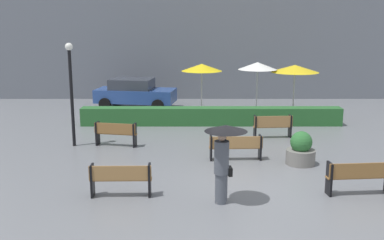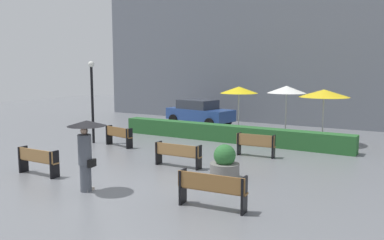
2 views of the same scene
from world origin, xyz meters
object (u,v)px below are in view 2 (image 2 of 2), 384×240
Objects in this scene: patio_umbrella_white at (287,90)px; lamp_post at (92,93)px; planter_pot at (225,164)px; parked_car at (199,112)px; bench_mid_center at (178,153)px; bench_near_right at (212,188)px; bench_near_left at (37,159)px; patio_umbrella_yellow_far at (324,93)px; patio_umbrella_yellow at (239,90)px; bench_back_row at (256,143)px; pedestrian_with_umbrella at (86,144)px; bench_far_left at (118,135)px.

lamp_post is at bearing -144.96° from patio_umbrella_white.
planter_pot is 11.99m from parked_car.
bench_near_right reaches higher than bench_mid_center.
bench_near_right is 1.10× the size of bench_near_left.
planter_pot is at bearing -15.75° from lamp_post.
patio_umbrella_yellow is at bearing 174.27° from patio_umbrella_yellow_far.
bench_mid_center is 0.67× the size of patio_umbrella_white.
lamp_post is at bearing -130.78° from patio_umbrella_yellow.
bench_near_right is 0.71× the size of patio_umbrella_yellow.
bench_back_row is at bearing 101.80° from bench_near_right.
pedestrian_with_umbrella is 11.57m from patio_umbrella_yellow_far.
bench_back_row is 0.35× the size of parked_car.
planter_pot is 8.73m from patio_umbrella_yellow.
bench_near_right is at bearing -69.16° from patio_umbrella_yellow.
bench_far_left is 0.63× the size of patio_umbrella_yellow_far.
patio_umbrella_yellow is (2.37, 10.79, 1.84)m from bench_near_left.
pedestrian_with_umbrella is at bearing -56.31° from bench_far_left.
bench_near_left is 8.13m from bench_back_row.
pedestrian_with_umbrella is (2.70, -0.43, 0.87)m from bench_near_left.
bench_near_left is 0.62× the size of patio_umbrella_white.
bench_mid_center is 10.56m from parked_car.
bench_mid_center is at bearing 79.75° from pedestrian_with_umbrella.
bench_near_left is 11.20m from patio_umbrella_yellow.
planter_pot is at bearing -84.70° from bench_back_row.
bench_mid_center is 0.87× the size of pedestrian_with_umbrella.
lamp_post reaches higher than planter_pot.
lamp_post reaches higher than pedestrian_with_umbrella.
parked_car is at bearing 134.12° from bench_back_row.
lamp_post reaches higher than bench_near_right.
bench_mid_center is 0.70× the size of patio_umbrella_yellow.
bench_far_left is 0.78× the size of pedestrian_with_umbrella.
bench_mid_center is 7.79m from patio_umbrella_yellow.
lamp_post is at bearing -150.72° from patio_umbrella_yellow_far.
patio_umbrella_white is 1.05× the size of patio_umbrella_yellow_far.
patio_umbrella_yellow_far is 0.57× the size of parked_car.
bench_near_left is at bearing -115.82° from patio_umbrella_white.
parked_car reaches higher than bench_near_right.
pedestrian_with_umbrella reaches higher than parked_car.
patio_umbrella_white is (7.57, 5.31, 0.13)m from lamp_post.
patio_umbrella_yellow_far is (1.68, 4.04, 1.83)m from bench_back_row.
bench_near_left is 12.88m from parked_car.
patio_umbrella_yellow_far is (3.45, 7.05, 1.87)m from bench_mid_center.
bench_far_left reaches higher than bench_mid_center.
bench_near_left is 5.98m from lamp_post.
patio_umbrella_yellow_far is at bearing 79.73° from planter_pot.
bench_back_row is 0.41× the size of lamp_post.
bench_near_right is 0.47× the size of lamp_post.
patio_umbrella_yellow is 1.00× the size of patio_umbrella_yellow_far.
bench_back_row is at bearing -112.57° from patio_umbrella_yellow_far.
planter_pot is at bearing -56.34° from parked_car.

